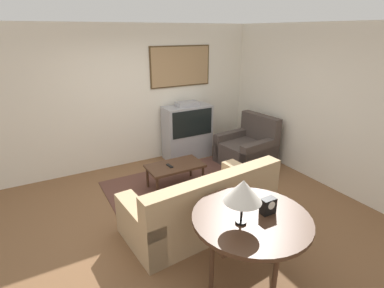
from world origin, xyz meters
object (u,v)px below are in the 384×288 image
(tv, at_px, (187,131))
(coffee_table, at_px, (175,167))
(armchair, at_px, (247,149))
(couch, at_px, (202,207))
(mantel_clock, at_px, (268,206))
(table_lamp, at_px, (243,191))
(console_table, at_px, (251,222))

(tv, bearing_deg, coffee_table, -127.10)
(tv, xyz_separation_m, armchair, (0.92, -0.88, -0.27))
(couch, relative_size, coffee_table, 2.23)
(tv, height_order, mantel_clock, tv)
(armchair, relative_size, coffee_table, 1.10)
(armchair, relative_size, mantel_clock, 6.16)
(armchair, height_order, table_lamp, table_lamp)
(table_lamp, bearing_deg, couch, 78.44)
(tv, bearing_deg, armchair, -43.78)
(coffee_table, bearing_deg, armchair, 6.88)
(coffee_table, relative_size, table_lamp, 2.04)
(tv, height_order, console_table, tv)
(mantel_clock, bearing_deg, table_lamp, 179.85)
(couch, height_order, console_table, couch)
(couch, height_order, coffee_table, couch)
(coffee_table, relative_size, mantel_clock, 5.59)
(coffee_table, distance_m, mantel_clock, 2.34)
(armchair, bearing_deg, tv, -140.17)
(armchair, height_order, coffee_table, armchair)
(couch, distance_m, coffee_table, 1.19)
(couch, xyz_separation_m, armchair, (1.90, 1.39, 0.00))
(console_table, height_order, mantel_clock, mantel_clock)
(coffee_table, bearing_deg, couch, -98.00)
(armchair, distance_m, table_lamp, 3.38)
(tv, distance_m, coffee_table, 1.38)
(table_lamp, relative_size, mantel_clock, 2.73)
(mantel_clock, bearing_deg, tv, 75.45)
(coffee_table, distance_m, table_lamp, 2.44)
(console_table, relative_size, table_lamp, 2.60)
(mantel_clock, bearing_deg, couch, 95.97)
(couch, bearing_deg, tv, -118.54)
(table_lamp, bearing_deg, armchair, 49.40)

